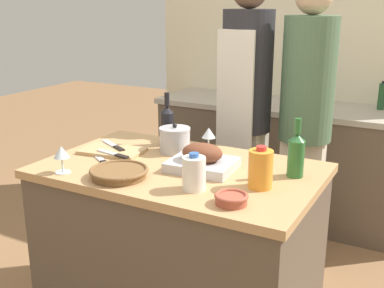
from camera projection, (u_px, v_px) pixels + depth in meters
kitchen_island at (180, 251)px, 2.39m from camera, size 1.30×0.81×0.89m
back_counter at (283, 160)px, 3.76m from camera, size 1.99×0.60×0.89m
back_wall at (303, 49)px, 3.82m from camera, size 2.49×0.10×2.55m
roasting_pan at (202, 160)px, 2.22m from camera, size 0.31×0.27×0.12m
wicker_basket at (119, 172)px, 2.12m from camera, size 0.26×0.26×0.04m
cutting_board at (112, 151)px, 2.47m from camera, size 0.34×0.23×0.02m
stock_pot at (175, 140)px, 2.47m from camera, size 0.16×0.16×0.15m
mixing_bowl at (231, 199)px, 1.84m from camera, size 0.13×0.13×0.04m
juice_jug at (261, 169)px, 1.99m from camera, size 0.10×0.10×0.18m
milk_jug at (194, 173)px, 1.97m from camera, size 0.10×0.10×0.16m
wine_bottle_green at (167, 124)px, 2.58m from camera, size 0.07×0.07×0.29m
wine_bottle_dark at (296, 154)px, 2.11m from camera, size 0.07×0.07×0.27m
wine_glass_left at (61, 153)px, 2.16m from camera, size 0.07×0.07×0.13m
wine_glass_right at (208, 134)px, 2.50m from camera, size 0.07×0.07×0.12m
knife_chef at (101, 160)px, 2.36m from camera, size 0.25×0.18×0.01m
knife_paring at (114, 145)px, 2.53m from camera, size 0.22×0.13×0.01m
knife_bread at (114, 154)px, 2.39m from camera, size 0.21×0.07×0.01m
condiment_bottle_tall at (291, 97)px, 3.55m from camera, size 0.06×0.06×0.14m
condiment_bottle_short at (382, 96)px, 3.43m from camera, size 0.05×0.05×0.21m
person_cook_aproned at (246, 107)px, 2.96m from camera, size 0.31×0.32×1.81m
person_cook_guest at (306, 116)px, 2.81m from camera, size 0.31×0.31×1.77m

